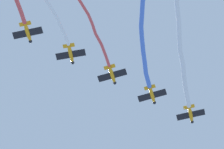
# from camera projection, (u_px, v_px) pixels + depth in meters

# --- Properties ---
(airplane_lead) EXTENTS (5.02, 5.97, 1.58)m
(airplane_lead) POSITION_uv_depth(u_px,v_px,m) (191.00, 114.00, 94.44)
(airplane_lead) COLOR orange
(smoke_trail_lead) EXTENTS (22.64, 19.15, 4.78)m
(smoke_trail_lead) POSITION_uv_depth(u_px,v_px,m) (181.00, 42.00, 89.84)
(smoke_trail_lead) COLOR white
(airplane_left_wing) EXTENTS (4.92, 6.09, 1.58)m
(airplane_left_wing) POSITION_uv_depth(u_px,v_px,m) (152.00, 95.00, 92.78)
(airplane_left_wing) COLOR orange
(smoke_trail_left_wing) EXTENTS (17.86, 20.28, 4.55)m
(smoke_trail_left_wing) POSITION_uv_depth(u_px,v_px,m) (145.00, 26.00, 88.27)
(smoke_trail_left_wing) COLOR #4C75DB
(airplane_right_wing) EXTENTS (4.93, 6.07, 1.58)m
(airplane_right_wing) POSITION_uv_depth(u_px,v_px,m) (112.00, 75.00, 91.12)
(airplane_right_wing) COLOR orange
(smoke_trail_right_wing) EXTENTS (19.07, 8.69, 4.56)m
(smoke_trail_right_wing) POSITION_uv_depth(u_px,v_px,m) (89.00, 21.00, 88.27)
(smoke_trail_right_wing) COLOR #DB4C4C
(airplane_slot) EXTENTS (5.14, 5.78, 1.58)m
(airplane_slot) POSITION_uv_depth(u_px,v_px,m) (71.00, 54.00, 89.45)
(airplane_slot) COLOR orange
(smoke_trail_slot) EXTENTS (17.10, 6.64, 1.34)m
(smoke_trail_slot) POSITION_uv_depth(u_px,v_px,m) (48.00, 7.00, 85.37)
(smoke_trail_slot) COLOR white
(airplane_trail) EXTENTS (5.08, 5.88, 1.58)m
(airplane_trail) POSITION_uv_depth(u_px,v_px,m) (28.00, 33.00, 87.79)
(airplane_trail) COLOR orange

